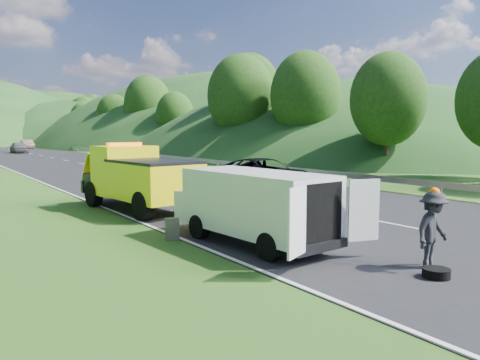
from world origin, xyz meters
TOP-DOWN VIEW (x-y plane):
  - ground at (0.00, 0.00)m, footprint 320.00×320.00m
  - road_surface at (3.00, 40.00)m, footprint 14.00×200.00m
  - guardrail at (10.30, 52.50)m, footprint 0.06×140.00m
  - tree_line_right at (23.00, 60.00)m, footprint 14.00×140.00m
  - tow_truck at (-2.91, 5.83)m, footprint 2.88×6.42m
  - white_van at (-2.53, -1.32)m, footprint 3.15×5.90m
  - woman at (-2.89, 0.84)m, footprint 0.60×0.74m
  - child at (-1.57, -0.79)m, footprint 0.62×0.58m
  - worker at (-0.59, -5.60)m, footprint 1.22×0.80m
  - suitcase at (-4.14, 0.44)m, footprint 0.44×0.32m
  - spare_tire at (-1.11, -6.05)m, footprint 0.58×0.58m
  - passing_suv at (5.03, 7.94)m, footprint 3.05×6.15m
  - dist_car_a at (2.04, 61.31)m, footprint 1.90×4.72m
  - dist_car_b at (6.33, 78.72)m, footprint 1.67×4.79m

SIDE VIEW (x-z plane):
  - ground at x=0.00m, z-range 0.00..0.00m
  - guardrail at x=10.30m, z-range -0.76..0.76m
  - tree_line_right at x=23.00m, z-range -7.00..7.00m
  - woman at x=-2.89m, z-range -0.92..0.92m
  - child at x=-1.57m, z-range -0.51..0.51m
  - worker at x=-0.59m, z-range -0.89..0.89m
  - spare_tire at x=-1.11m, z-range -0.10..0.10m
  - passing_suv at x=5.03m, z-range -0.84..0.84m
  - dist_car_a at x=2.04m, z-range -0.80..0.80m
  - dist_car_b at x=6.33m, z-range -0.79..0.79m
  - road_surface at x=3.00m, z-range 0.00..0.02m
  - suitcase at x=-4.14m, z-range 0.00..0.64m
  - white_van at x=-2.53m, z-range 0.13..2.18m
  - tow_truck at x=-2.91m, z-range -0.03..2.65m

